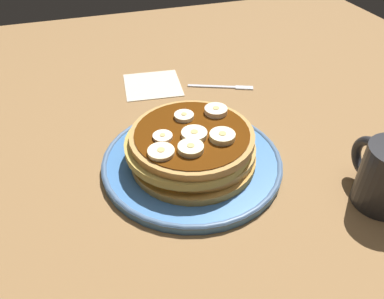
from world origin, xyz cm
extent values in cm
cube|color=olive|center=(0.00, 0.00, -1.50)|extent=(140.00, 140.00, 3.00)
cylinder|color=#3F72B2|center=(0.00, 0.00, 0.60)|extent=(26.54, 26.54, 1.20)
torus|color=#496588|center=(0.00, 0.00, 1.02)|extent=(26.58, 26.58, 0.84)
cylinder|color=#C58E41|center=(-0.57, -0.25, 1.79)|extent=(18.14, 18.14, 1.17)
cylinder|color=tan|center=(0.14, -0.59, 2.96)|extent=(17.35, 17.35, 1.17)
cylinder|color=tan|center=(-0.49, 0.55, 4.13)|extent=(18.19, 18.19, 1.17)
cylinder|color=tan|center=(0.03, -0.30, 5.30)|extent=(17.69, 17.69, 1.17)
cylinder|color=#592B0A|center=(0.00, 0.00, 5.97)|extent=(16.27, 16.27, 0.16)
cylinder|color=#F8EFC5|center=(-1.00, -0.05, 6.34)|extent=(3.60, 3.60, 0.90)
cylinder|color=tan|center=(-1.00, -0.05, 6.83)|extent=(1.01, 1.01, 0.08)
cylinder|color=#FBE5B5|center=(-3.23, 5.27, 6.25)|extent=(3.57, 3.57, 0.72)
cylinder|color=tan|center=(-3.23, 5.27, 6.65)|extent=(1.00, 1.00, 0.08)
cylinder|color=#F9E4C5|center=(0.05, 4.23, 6.19)|extent=(2.74, 2.74, 0.61)
cylinder|color=tan|center=(0.05, 4.23, 6.54)|extent=(0.77, 0.77, 0.08)
cylinder|color=#F9EFB6|center=(-2.69, -3.47, 6.39)|extent=(3.55, 3.55, 1.00)
cylinder|color=tan|center=(-2.69, -3.47, 6.93)|extent=(0.99, 0.99, 0.08)
cylinder|color=#F3E8C3|center=(3.83, 0.08, 6.28)|extent=(2.91, 2.91, 0.77)
cylinder|color=tan|center=(3.83, 0.08, 6.70)|extent=(0.82, 0.82, 0.08)
cylinder|color=#F6EFB8|center=(-3.84, 1.42, 6.37)|extent=(3.45, 3.45, 0.95)
cylinder|color=tan|center=(-3.84, 1.42, 6.88)|extent=(0.97, 0.97, 0.08)
cylinder|color=#FDE6C1|center=(3.64, -4.95, 6.38)|extent=(3.44, 3.44, 0.97)
cylinder|color=tan|center=(3.64, -4.95, 6.90)|extent=(0.96, 0.96, 0.08)
torus|color=#262628|center=(-11.01, -21.48, 4.42)|extent=(6.27, 1.32, 6.27)
cube|color=beige|center=(25.64, 0.16, 0.15)|extent=(12.10, 12.10, 0.30)
cube|color=silver|center=(21.35, -10.99, 0.25)|extent=(4.28, 9.04, 0.50)
cube|color=silver|center=(18.86, -17.00, 0.25)|extent=(2.50, 3.72, 0.50)
camera|label=1|loc=(-40.69, 13.19, 37.03)|focal=35.30mm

